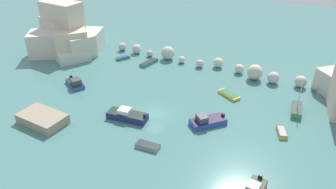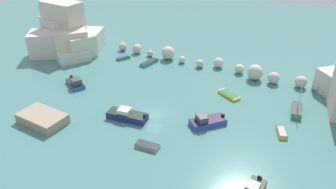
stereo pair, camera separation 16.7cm
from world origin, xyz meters
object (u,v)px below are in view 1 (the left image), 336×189
(stone_dock, at_px, (43,119))
(moored_boat_7, at_px, (123,58))
(moored_boat_0, at_px, (207,121))
(moored_boat_8, at_px, (297,110))
(moored_boat_1, at_px, (229,95))
(moored_boat_9, at_px, (148,146))
(moored_boat_6, at_px, (75,83))
(moored_boat_2, at_px, (127,115))
(moored_boat_3, at_px, (282,132))
(moored_boat_4, at_px, (149,63))

(stone_dock, distance_m, moored_boat_7, 24.96)
(moored_boat_0, xyz_separation_m, moored_boat_8, (10.89, 9.36, -0.10))
(moored_boat_1, bearing_deg, moored_boat_9, -76.79)
(moored_boat_0, bearing_deg, moored_boat_6, -49.23)
(moored_boat_2, bearing_deg, moored_boat_3, -170.01)
(stone_dock, relative_size, moored_boat_6, 1.43)
(moored_boat_8, bearing_deg, moored_boat_9, 131.24)
(stone_dock, relative_size, moored_boat_9, 2.11)
(moored_boat_8, bearing_deg, moored_boat_2, 114.30)
(stone_dock, bearing_deg, moored_boat_3, 23.06)
(moored_boat_3, relative_size, moored_boat_7, 1.00)
(moored_boat_1, xyz_separation_m, moored_boat_2, (-11.17, -13.54, 0.34))
(moored_boat_2, bearing_deg, stone_dock, 24.38)
(stone_dock, xyz_separation_m, moored_boat_7, (-3.03, 24.77, -0.41))
(moored_boat_2, bearing_deg, moored_boat_7, -61.89)
(moored_boat_4, height_order, moored_boat_8, moored_boat_8)
(stone_dock, height_order, moored_boat_9, stone_dock)
(moored_boat_4, bearing_deg, moored_boat_8, 88.82)
(stone_dock, relative_size, moored_boat_1, 1.66)
(moored_boat_1, distance_m, moored_boat_6, 26.58)
(moored_boat_4, bearing_deg, moored_boat_3, 76.15)
(moored_boat_7, xyz_separation_m, moored_boat_9, (19.44, -22.64, -0.02))
(moored_boat_6, xyz_separation_m, moored_boat_8, (35.67, 9.09, -0.11))
(moored_boat_1, height_order, moored_boat_2, moored_boat_2)
(moored_boat_2, xyz_separation_m, moored_boat_8, (21.89, 13.48, -0.15))
(moored_boat_6, xyz_separation_m, moored_boat_9, (19.91, -8.76, -0.32))
(stone_dock, xyz_separation_m, moored_boat_9, (16.41, 2.14, -0.43))
(moored_boat_0, height_order, moored_boat_4, moored_boat_0)
(moored_boat_1, height_order, moored_boat_9, moored_boat_1)
(moored_boat_6, bearing_deg, moored_boat_8, 43.94)
(stone_dock, bearing_deg, moored_boat_9, 7.42)
(moored_boat_2, distance_m, moored_boat_9, 7.54)
(moored_boat_1, xyz_separation_m, moored_boat_8, (10.72, -0.07, 0.19))
(moored_boat_1, relative_size, moored_boat_6, 0.86)
(moored_boat_8, height_order, moored_boat_9, moored_boat_8)
(moored_boat_0, height_order, moored_boat_8, moored_boat_8)
(moored_boat_4, height_order, moored_boat_9, moored_boat_4)
(moored_boat_4, height_order, moored_boat_6, moored_boat_6)
(moored_boat_8, relative_size, moored_boat_9, 1.59)
(moored_boat_2, height_order, moored_boat_4, moored_boat_2)
(moored_boat_1, distance_m, moored_boat_4, 19.12)
(stone_dock, bearing_deg, moored_boat_1, 43.08)
(moored_boat_0, xyz_separation_m, moored_boat_3, (10.01, 2.69, -0.29))
(moored_boat_4, bearing_deg, stone_dock, 2.00)
(moored_boat_0, bearing_deg, moored_boat_2, -28.09)
(moored_boat_8, bearing_deg, moored_boat_6, 96.98)
(moored_boat_2, distance_m, moored_boat_8, 25.70)
(moored_boat_2, bearing_deg, moored_boat_8, -156.35)
(moored_boat_4, xyz_separation_m, moored_boat_8, (29.16, -5.14, 0.21))
(stone_dock, distance_m, moored_boat_9, 16.55)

